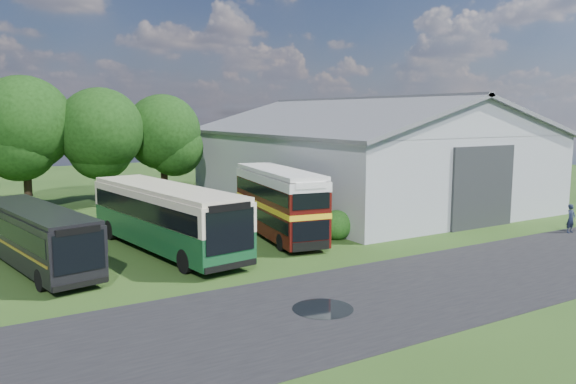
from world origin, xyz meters
TOP-DOWN VIEW (x-y plane):
  - ground at (0.00, 0.00)m, footprint 120.00×120.00m
  - asphalt_road at (3.00, -3.00)m, footprint 60.00×8.00m
  - puddle at (-1.50, -3.00)m, footprint 2.20×2.20m
  - storage_shed at (15.00, 15.98)m, footprint 18.80×24.80m
  - tree_mid at (-8.00, 24.80)m, footprint 6.80×6.80m
  - tree_right_a at (-3.00, 23.80)m, footprint 6.26×6.26m
  - tree_right_b at (2.00, 24.60)m, footprint 5.98×5.98m
  - shrub_front at (5.60, 6.00)m, footprint 1.70×1.70m
  - shrub_mid at (5.60, 8.00)m, footprint 1.60×1.60m
  - shrub_back at (5.60, 10.00)m, footprint 1.80×1.80m
  - bus_green_single at (-3.45, 8.23)m, footprint 4.42×12.33m
  - bus_maroon_double at (3.03, 7.98)m, footprint 3.72×9.23m
  - bus_dark_single at (-9.50, 8.05)m, footprint 4.13×10.26m
  - visitor_a at (18.22, 0.20)m, footprint 0.63×0.43m

SIDE VIEW (x-z plane):
  - ground at x=0.00m, z-range 0.00..0.00m
  - asphalt_road at x=3.00m, z-range -0.01..0.01m
  - puddle at x=-1.50m, z-range -0.01..0.01m
  - shrub_front at x=5.60m, z-range -0.85..0.85m
  - shrub_mid at x=5.60m, z-range -0.80..0.80m
  - shrub_back at x=5.60m, z-range -0.90..0.90m
  - visitor_a at x=18.22m, z-range 0.00..1.69m
  - bus_dark_single at x=-9.50m, z-range 0.09..2.85m
  - bus_green_single at x=-3.45m, z-range 0.11..3.43m
  - bus_maroon_double at x=3.03m, z-range 0.00..3.86m
  - storage_shed at x=15.00m, z-range 0.09..8.24m
  - tree_right_b at x=2.00m, z-range 1.21..9.66m
  - tree_right_a at x=-3.00m, z-range 1.27..10.10m
  - tree_mid at x=-8.00m, z-range 1.38..10.98m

